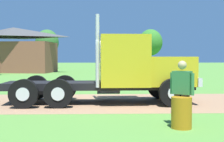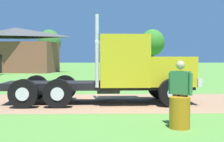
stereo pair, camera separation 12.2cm
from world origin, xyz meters
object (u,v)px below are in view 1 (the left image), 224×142
(visitor_standing_near, at_px, (182,90))
(shed_building, at_px, (14,51))
(truck_foreground_white, at_px, (126,71))
(steel_barrel, at_px, (181,113))

(visitor_standing_near, height_order, shed_building, shed_building)
(truck_foreground_white, xyz_separation_m, shed_building, (-12.13, 26.08, 1.42))
(visitor_standing_near, xyz_separation_m, steel_barrel, (-0.07, -0.24, -0.56))
(visitor_standing_near, xyz_separation_m, shed_building, (-13.31, 30.38, 1.75))
(truck_foreground_white, relative_size, visitor_standing_near, 4.36)
(truck_foreground_white, distance_m, visitor_standing_near, 4.47)
(truck_foreground_white, height_order, steel_barrel, truck_foreground_white)
(truck_foreground_white, xyz_separation_m, steel_barrel, (1.11, -4.53, -0.90))
(truck_foreground_white, distance_m, steel_barrel, 4.75)
(visitor_standing_near, bearing_deg, truck_foreground_white, 105.36)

